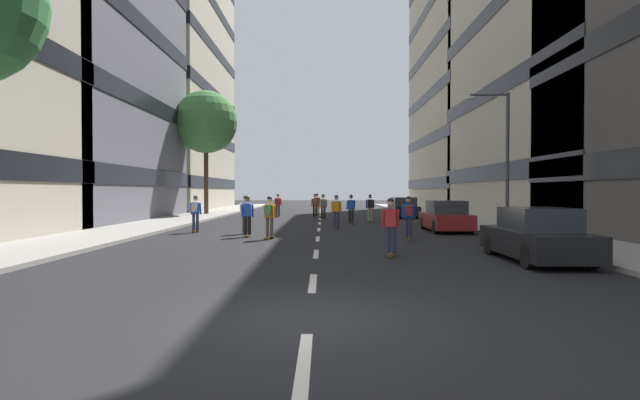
{
  "coord_description": "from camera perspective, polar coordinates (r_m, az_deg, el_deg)",
  "views": [
    {
      "loc": [
        0.22,
        -7.82,
        1.98
      ],
      "look_at": [
        0.0,
        28.23,
        1.34
      ],
      "focal_mm": 28.22,
      "sensor_mm": 36.0,
      "label": 1
    }
  ],
  "objects": [
    {
      "name": "ground_plane",
      "position": [
        33.35,
        -0.03,
        -2.39
      ],
      "size": [
        152.86,
        152.86,
        0.0
      ],
      "primitive_type": "plane",
      "color": "black"
    },
    {
      "name": "sidewalk_left",
      "position": [
        37.76,
        -14.34,
        -1.92
      ],
      "size": [
        3.8,
        70.06,
        0.14
      ],
      "primitive_type": "cube",
      "color": "#9E9991",
      "rests_on": "ground_plane"
    },
    {
      "name": "sidewalk_right",
      "position": [
        37.65,
        14.39,
        -1.93
      ],
      "size": [
        3.8,
        70.06,
        0.14
      ],
      "primitive_type": "cube",
      "color": "#9E9991",
      "rests_on": "ground_plane"
    },
    {
      "name": "lane_markings",
      "position": [
        33.38,
        -0.03,
        -2.38
      ],
      "size": [
        0.16,
        57.2,
        0.01
      ],
      "color": "silver",
      "rests_on": "ground_plane"
    },
    {
      "name": "building_left_mid",
      "position": [
        40.03,
        -31.37,
        15.67
      ],
      "size": [
        17.71,
        18.45,
        24.24
      ],
      "color": "slate",
      "rests_on": "ground_plane"
    },
    {
      "name": "building_left_far",
      "position": [
        60.21,
        -20.29,
        17.31
      ],
      "size": [
        17.71,
        21.67,
        37.7
      ],
      "color": "#BCB29E",
      "rests_on": "ground_plane"
    },
    {
      "name": "building_right_mid",
      "position": [
        40.13,
        31.53,
        17.42
      ],
      "size": [
        17.71,
        23.44,
        26.65
      ],
      "color": "#BCB29E",
      "rests_on": "ground_plane"
    },
    {
      "name": "building_right_far",
      "position": [
        58.84,
        20.55,
        12.68
      ],
      "size": [
        17.71,
        20.95,
        27.7
      ],
      "color": "#BCB29E",
      "rests_on": "ground_plane"
    },
    {
      "name": "parked_car_near",
      "position": [
        15.45,
        23.36,
        -3.84
      ],
      "size": [
        1.82,
        4.4,
        1.52
      ],
      "color": "black",
      "rests_on": "ground_plane"
    },
    {
      "name": "parked_car_mid",
      "position": [
        38.05,
        9.47,
        -0.93
      ],
      "size": [
        1.82,
        4.4,
        1.52
      ],
      "color": "black",
      "rests_on": "ground_plane"
    },
    {
      "name": "parked_car_far",
      "position": [
        25.45,
        14.06,
        -1.91
      ],
      "size": [
        1.82,
        4.4,
        1.52
      ],
      "color": "maroon",
      "rests_on": "ground_plane"
    },
    {
      "name": "street_tree_mid",
      "position": [
        42.49,
        -12.81,
        8.6
      ],
      "size": [
        5.1,
        5.1,
        10.04
      ],
      "color": "#4C3823",
      "rests_on": "sidewalk_left"
    },
    {
      "name": "streetlamp_right",
      "position": [
        25.4,
        19.72,
        5.82
      ],
      "size": [
        2.13,
        0.3,
        6.5
      ],
      "color": "#3F3F44",
      "rests_on": "sidewalk_right"
    },
    {
      "name": "skater_0",
      "position": [
        26.75,
        1.86,
        -1.12
      ],
      "size": [
        0.57,
        0.92,
        1.78
      ],
      "color": "brown",
      "rests_on": "ground_plane"
    },
    {
      "name": "skater_1",
      "position": [
        42.36,
        -0.33,
        -0.33
      ],
      "size": [
        0.57,
        0.92,
        1.78
      ],
      "color": "brown",
      "rests_on": "ground_plane"
    },
    {
      "name": "skater_2",
      "position": [
        20.71,
        10.01,
        -1.68
      ],
      "size": [
        0.55,
        0.91,
        1.78
      ],
      "color": "brown",
      "rests_on": "ground_plane"
    },
    {
      "name": "skater_3",
      "position": [
        37.48,
        -0.57,
        -0.46
      ],
      "size": [
        0.56,
        0.92,
        1.78
      ],
      "color": "brown",
      "rests_on": "ground_plane"
    },
    {
      "name": "skater_4",
      "position": [
        23.56,
        -8.45,
        -1.42
      ],
      "size": [
        0.53,
        0.9,
        1.78
      ],
      "color": "brown",
      "rests_on": "ground_plane"
    },
    {
      "name": "skater_5",
      "position": [
        33.85,
        0.36,
        -0.62
      ],
      "size": [
        0.55,
        0.91,
        1.78
      ],
      "color": "brown",
      "rests_on": "ground_plane"
    },
    {
      "name": "skater_6",
      "position": [
        21.97,
        -8.23,
        -1.6
      ],
      "size": [
        0.54,
        0.91,
        1.78
      ],
      "color": "brown",
      "rests_on": "ground_plane"
    },
    {
      "name": "skater_7",
      "position": [
        24.79,
        -13.95,
        -1.25
      ],
      "size": [
        0.53,
        0.9,
        1.78
      ],
      "color": "brown",
      "rests_on": "ground_plane"
    },
    {
      "name": "skater_8",
      "position": [
        38.96,
        -4.8,
        -0.41
      ],
      "size": [
        0.55,
        0.91,
        1.78
      ],
      "color": "brown",
      "rests_on": "ground_plane"
    },
    {
      "name": "skater_9",
      "position": [
        20.76,
        -5.77,
        -1.66
      ],
      "size": [
        0.57,
        0.92,
        1.78
      ],
      "color": "brown",
      "rests_on": "ground_plane"
    },
    {
      "name": "skater_10",
      "position": [
        30.53,
        3.55,
        -0.86
      ],
      "size": [
        0.56,
        0.92,
        1.78
      ],
      "color": "brown",
      "rests_on": "ground_plane"
    },
    {
      "name": "skater_11",
      "position": [
        15.47,
        8.0,
        -2.7
      ],
      "size": [
        0.55,
        0.92,
        1.78
      ],
      "color": "brown",
      "rests_on": "ground_plane"
    },
    {
      "name": "skater_12",
      "position": [
        32.65,
        5.71,
        -0.74
      ],
      "size": [
        0.54,
        0.91,
        1.78
      ],
      "color": "brown",
      "rests_on": "ground_plane"
    }
  ]
}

